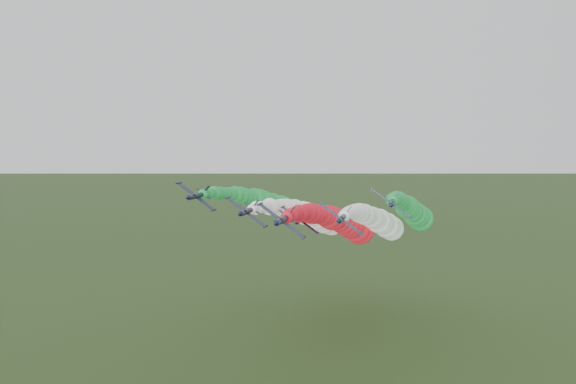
% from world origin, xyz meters
% --- Properties ---
extents(jet_lead, '(15.04, 80.15, 19.00)m').
position_xyz_m(jet_lead, '(11.71, 35.15, 30.85)').
color(jet_lead, black).
rests_on(jet_lead, ground).
extents(jet_inner_left, '(14.38, 79.49, 18.34)m').
position_xyz_m(jet_inner_left, '(1.61, 46.09, 30.97)').
color(jet_inner_left, black).
rests_on(jet_inner_left, ground).
extents(jet_inner_right, '(14.49, 79.60, 18.45)m').
position_xyz_m(jet_inner_right, '(20.15, 44.37, 30.33)').
color(jet_inner_right, black).
rests_on(jet_inner_right, ground).
extents(jet_outer_left, '(14.24, 79.35, 18.20)m').
position_xyz_m(jet_outer_left, '(-10.18, 50.30, 33.33)').
color(jet_outer_left, black).
rests_on(jet_outer_left, ground).
extents(jet_outer_right, '(14.74, 79.84, 18.70)m').
position_xyz_m(jet_outer_right, '(28.81, 51.94, 32.52)').
color(jet_outer_right, black).
rests_on(jet_outer_right, ground).
extents(jet_trail, '(14.95, 80.06, 18.91)m').
position_xyz_m(jet_trail, '(9.96, 59.10, 27.78)').
color(jet_trail, black).
rests_on(jet_trail, ground).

